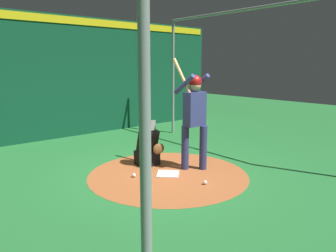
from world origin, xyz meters
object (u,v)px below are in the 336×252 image
Objects in this scene: baseball_2 at (134,175)px; catcher at (148,147)px; baseball_1 at (205,182)px; home_plate at (168,174)px; baseball_0 at (149,187)px; batter at (194,112)px.

catcher is at bearing 122.86° from baseball_2.
home_plate is at bearing -170.56° from baseball_1.
baseball_0 is (1.08, -0.80, -0.34)m from catcher.
batter is at bearing 101.97° from baseball_0.
baseball_2 is at bearing -57.14° from catcher.
baseball_2 is at bearing 168.52° from baseball_0.
batter is at bearing 73.07° from baseball_2.
batter is at bearing 82.00° from home_plate.
batter is 29.84× the size of baseball_1.
batter is 29.84× the size of baseball_2.
home_plate is 5.68× the size of baseball_0.
baseball_1 reaches higher than home_plate.
baseball_1 is at bearing -31.32° from batter.
catcher is 0.86m from baseball_2.
home_plate is at bearing -98.00° from batter.
baseball_0 is 0.99m from baseball_1.
batter reaches higher than baseball_0.
catcher is 1.38m from baseball_0.
catcher is (-0.71, 0.06, 0.37)m from home_plate.
batter is 1.23m from catcher.
catcher is at bearing 143.55° from baseball_0.
catcher is 13.21× the size of baseball_1.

